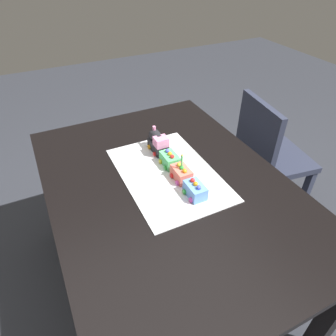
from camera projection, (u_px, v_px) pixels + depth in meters
The scene contains 9 objects.
ground_plane at pixel (168, 279), 1.77m from camera, with size 8.00×8.00×0.00m, color #2D3038.
dining_table at pixel (168, 201), 1.38m from camera, with size 1.40×1.00×0.74m.
chair at pixel (268, 156), 1.94m from camera, with size 0.45×0.45×0.86m.
cake_board at pixel (168, 174), 1.37m from camera, with size 0.60×0.40×0.00m, color silver.
cake_locomotive at pixel (158, 143), 1.48m from camera, with size 0.14×0.08×0.12m.
cake_car_gondola_mint_green at pixel (170, 159), 1.40m from camera, with size 0.10×0.08×0.07m.
cake_car_hopper_coral at pixel (182, 174), 1.32m from camera, with size 0.10×0.08×0.07m.
cake_car_tanker_sky_blue at pixel (195, 190), 1.23m from camera, with size 0.10×0.08×0.07m.
birthday_candle at pixel (181, 159), 1.28m from camera, with size 0.01×0.01×0.07m.
Camera 1 is at (0.90, -0.44, 1.60)m, focal length 32.18 mm.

